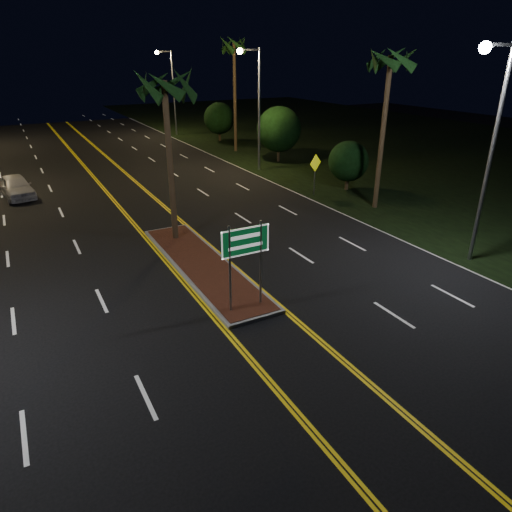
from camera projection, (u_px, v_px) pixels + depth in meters
ground at (286, 350)px, 14.33m from camera, size 120.00×120.00×0.00m
grass_right at (405, 144)px, 47.46m from camera, size 40.00×110.00×0.01m
median_island at (202, 265)px, 19.94m from camera, size 2.25×10.25×0.17m
highway_sign at (245, 249)px, 15.61m from camera, size 1.80×0.08×3.20m
streetlight_right_near at (490, 133)px, 18.25m from camera, size 1.91×0.44×9.00m
streetlight_right_mid at (255, 96)px, 34.37m from camera, size 1.91×0.44×9.00m
streetlight_right_far at (170, 83)px, 50.48m from camera, size 1.91×0.44×9.00m
palm_median at (164, 86)px, 19.85m from camera, size 2.40×2.40×8.30m
palm_right_near at (391, 61)px, 24.48m from camera, size 2.40×2.40×9.30m
palm_right_far at (234, 47)px, 40.35m from camera, size 2.40×2.40×10.30m
shrub_near at (348, 161)px, 30.67m from camera, size 2.70×2.70×3.30m
shrub_mid at (279, 129)px, 38.63m from camera, size 3.78×3.78×4.62m
shrub_far at (219, 118)px, 48.37m from camera, size 3.24×3.24×3.96m
car_near at (16, 185)px, 29.36m from camera, size 2.93×5.33×1.68m
warning_sign at (315, 168)px, 29.59m from camera, size 1.07×0.39×2.67m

